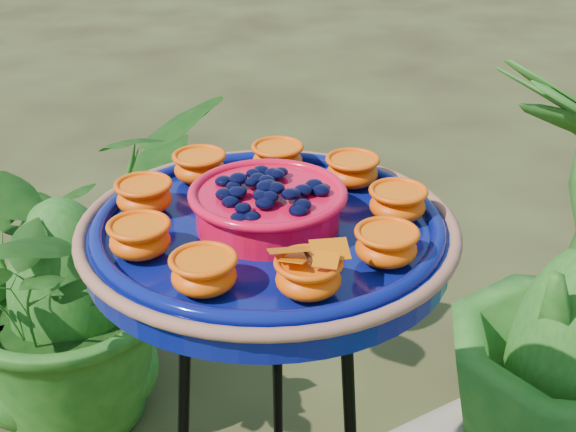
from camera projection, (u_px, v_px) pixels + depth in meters
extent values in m
torus|color=black|center=(269.00, 262.00, 1.00)|extent=(0.27, 0.27, 0.02)
cylinder|color=#080F5E|center=(268.00, 239.00, 0.99)|extent=(0.48, 0.48, 0.04)
torus|color=#A36849|center=(268.00, 227.00, 0.98)|extent=(0.47, 0.47, 0.02)
torus|color=#080F5E|center=(268.00, 224.00, 0.98)|extent=(0.43, 0.43, 0.02)
cylinder|color=red|center=(268.00, 209.00, 0.97)|extent=(0.19, 0.19, 0.04)
torus|color=red|center=(268.00, 193.00, 0.96)|extent=(0.19, 0.19, 0.01)
ellipsoid|color=black|center=(268.00, 189.00, 0.96)|extent=(0.15, 0.15, 0.03)
ellipsoid|color=#FE7002|center=(397.00, 206.00, 0.99)|extent=(0.07, 0.07, 0.03)
cylinder|color=#EF5C04|center=(398.00, 193.00, 0.98)|extent=(0.06, 0.06, 0.01)
ellipsoid|color=#FE7002|center=(352.00, 173.00, 1.07)|extent=(0.07, 0.07, 0.03)
cylinder|color=#EF5C04|center=(353.00, 161.00, 1.07)|extent=(0.06, 0.06, 0.01)
ellipsoid|color=#FE7002|center=(278.00, 161.00, 1.11)|extent=(0.07, 0.07, 0.03)
cylinder|color=#EF5C04|center=(277.00, 149.00, 1.11)|extent=(0.06, 0.06, 0.01)
ellipsoid|color=#FE7002|center=(200.00, 170.00, 1.09)|extent=(0.07, 0.07, 0.03)
cylinder|color=#EF5C04|center=(199.00, 158.00, 1.08)|extent=(0.06, 0.06, 0.01)
ellipsoid|color=#FE7002|center=(144.00, 199.00, 1.00)|extent=(0.07, 0.07, 0.03)
cylinder|color=#EF5C04|center=(143.00, 187.00, 1.00)|extent=(0.06, 0.06, 0.01)
ellipsoid|color=#FE7002|center=(140.00, 241.00, 0.91)|extent=(0.07, 0.07, 0.03)
cylinder|color=#EF5C04|center=(139.00, 228.00, 0.90)|extent=(0.06, 0.06, 0.01)
ellipsoid|color=#FE7002|center=(204.00, 276.00, 0.84)|extent=(0.07, 0.07, 0.03)
cylinder|color=#EF5C04|center=(203.00, 262.00, 0.83)|extent=(0.06, 0.06, 0.01)
ellipsoid|color=#FE7002|center=(308.00, 279.00, 0.83)|extent=(0.07, 0.07, 0.03)
cylinder|color=#EF5C04|center=(309.00, 265.00, 0.83)|extent=(0.06, 0.06, 0.01)
ellipsoid|color=#FE7002|center=(386.00, 249.00, 0.89)|extent=(0.07, 0.07, 0.03)
cylinder|color=#EF5C04|center=(387.00, 235.00, 0.88)|extent=(0.06, 0.06, 0.01)
cylinder|color=black|center=(309.00, 257.00, 0.82)|extent=(0.01, 0.03, 0.00)
cube|color=#E66404|center=(287.00, 250.00, 0.82)|extent=(0.04, 0.03, 0.01)
cube|color=#E66404|center=(330.00, 250.00, 0.82)|extent=(0.04, 0.03, 0.01)
imported|color=#195015|center=(65.00, 269.00, 1.90)|extent=(0.92, 0.95, 0.80)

